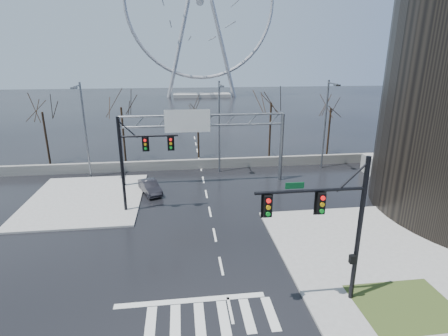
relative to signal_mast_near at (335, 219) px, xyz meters
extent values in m
plane|color=black|center=(-5.14, 4.04, -4.87)|extent=(260.00, 260.00, 0.00)
cube|color=gray|center=(4.86, 6.04, -4.80)|extent=(12.00, 10.00, 0.15)
cube|color=gray|center=(-16.14, 16.04, -4.80)|extent=(10.00, 12.00, 0.15)
cube|color=#31421B|center=(3.86, -0.96, -4.72)|extent=(5.00, 4.00, 0.02)
cube|color=slate|center=(-5.14, 24.04, -4.32)|extent=(52.00, 0.50, 1.10)
cylinder|color=black|center=(1.36, 0.04, -0.87)|extent=(0.24, 0.24, 8.00)
cylinder|color=black|center=(-1.34, 0.04, 1.53)|extent=(5.40, 0.16, 0.16)
cube|color=black|center=(-0.84, -0.11, 0.93)|extent=(0.35, 0.28, 1.05)
cube|color=black|center=(-3.44, -0.11, 0.93)|extent=(0.35, 0.28, 1.05)
cylinder|color=black|center=(-12.14, 13.04, -0.87)|extent=(0.24, 0.24, 8.00)
cylinder|color=black|center=(-9.84, 13.04, 1.53)|extent=(4.60, 0.16, 0.16)
cube|color=black|center=(-10.14, 12.89, 0.93)|extent=(0.35, 0.28, 1.05)
cube|color=black|center=(-8.14, 12.89, 0.93)|extent=(0.35, 0.28, 1.05)
cylinder|color=slate|center=(-13.14, 19.04, -1.37)|extent=(0.36, 0.36, 7.00)
cylinder|color=slate|center=(2.86, 19.04, -1.37)|extent=(0.36, 0.36, 7.00)
cylinder|color=slate|center=(-5.14, 19.04, 2.13)|extent=(16.00, 0.20, 0.20)
cylinder|color=slate|center=(-5.14, 19.04, 1.13)|extent=(16.00, 0.20, 0.20)
cube|color=#08421D|center=(-6.64, 18.89, 1.63)|extent=(4.20, 0.10, 2.00)
cube|color=silver|center=(-6.64, 18.83, 1.63)|extent=(4.40, 0.02, 2.20)
cylinder|color=slate|center=(-17.14, 22.54, 0.13)|extent=(0.20, 0.20, 10.00)
cylinder|color=slate|center=(-17.14, 21.44, 4.83)|extent=(0.12, 2.20, 0.12)
cube|color=slate|center=(-17.14, 20.44, 4.73)|extent=(0.50, 0.70, 0.18)
cylinder|color=slate|center=(-3.14, 22.54, 0.13)|extent=(0.20, 0.20, 10.00)
cylinder|color=slate|center=(-3.14, 21.44, 4.83)|extent=(0.12, 2.20, 0.12)
cube|color=slate|center=(-3.14, 20.44, 4.73)|extent=(0.50, 0.70, 0.18)
cylinder|color=slate|center=(8.86, 22.54, 0.13)|extent=(0.20, 0.20, 10.00)
cylinder|color=slate|center=(8.86, 21.44, 4.83)|extent=(0.12, 2.20, 0.12)
cube|color=slate|center=(8.86, 20.44, 4.73)|extent=(0.50, 0.70, 0.18)
cylinder|color=black|center=(-23.14, 28.04, -1.72)|extent=(0.24, 0.24, 6.30)
cylinder|color=black|center=(-14.14, 27.54, -1.50)|extent=(0.24, 0.24, 6.75)
cylinder|color=black|center=(-5.14, 28.54, -1.95)|extent=(0.24, 0.24, 5.85)
cylinder|color=black|center=(3.86, 27.54, -1.36)|extent=(0.24, 0.24, 7.02)
cylinder|color=black|center=(11.86, 28.04, -1.81)|extent=(0.24, 0.24, 6.12)
cube|color=gray|center=(-0.14, 99.04, -4.37)|extent=(18.00, 6.00, 1.00)
torus|color=#B2B2B7|center=(-0.14, 99.04, 23.13)|extent=(45.00, 1.00, 45.00)
cylinder|color=#B2B2B7|center=(-0.14, 99.04, 23.13)|extent=(2.40, 1.50, 2.40)
cylinder|color=#B2B2B7|center=(-7.14, 99.04, 9.13)|extent=(8.28, 1.20, 28.82)
cylinder|color=#B2B2B7|center=(6.86, 99.04, 9.13)|extent=(8.28, 1.20, 28.82)
imported|color=black|center=(-10.41, 16.92, -4.25)|extent=(2.64, 4.03, 1.25)
camera|label=1|loc=(-7.32, -14.65, 7.58)|focal=28.00mm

